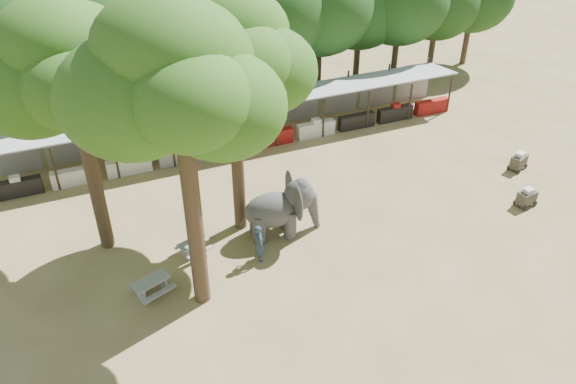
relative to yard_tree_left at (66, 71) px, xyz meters
name	(u,v)px	position (x,y,z in m)	size (l,w,h in m)	color
ground	(358,289)	(9.13, -7.19, -8.20)	(100.00, 100.00, 0.00)	olive
vendor_stalls	(245,124)	(9.13, 6.65, -7.02)	(28.00, 2.99, 2.80)	#A6A8AE
yard_tree_left	(66,71)	(0.00, 0.00, 0.00)	(7.10, 6.90, 11.02)	#332316
yard_tree_center	(173,80)	(3.00, -5.00, 1.01)	(7.10, 6.90, 12.04)	#332316
yard_tree_back	(226,49)	(6.00, -1.00, 0.34)	(7.10, 6.90, 11.36)	#332316
backdrop_trees	(214,26)	(9.13, 11.81, -2.69)	(46.46, 5.95, 8.33)	#332316
elephant	(282,208)	(7.73, -2.43, -6.81)	(3.71, 2.79, 2.79)	#3A3838
handler	(259,243)	(6.09, -3.82, -7.31)	(0.64, 0.43, 1.79)	#26384C
picnic_table_near	(151,285)	(1.33, -4.19, -7.71)	(1.91, 1.82, 0.76)	gray
picnic_table_far	(193,246)	(3.54, -2.34, -7.77)	(1.64, 1.55, 0.66)	gray
cart_front	(527,197)	(19.74, -5.13, -7.71)	(1.09, 0.78, 0.99)	#352E26
cart_back	(519,161)	(21.87, -2.20, -7.69)	(1.24, 1.03, 1.03)	#352E26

